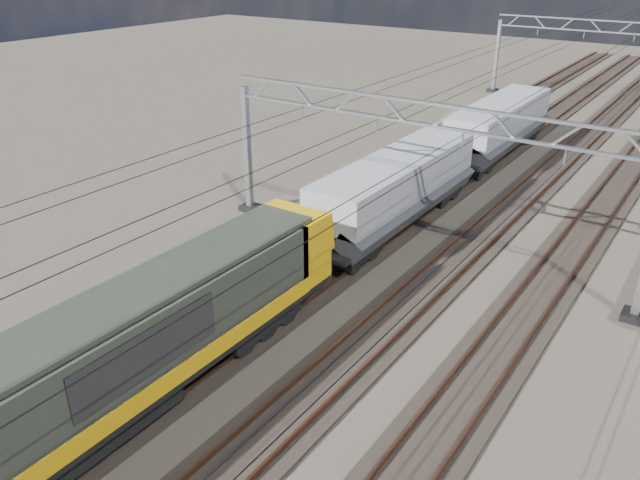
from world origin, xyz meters
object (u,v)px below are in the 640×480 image
Objects in this scene: hopper_wagon_lead at (396,187)px; hopper_wagon_mid at (499,124)px; locomotive at (89,371)px; catenary_gantry_far at (604,60)px; catenary_gantry_mid at (415,175)px.

hopper_wagon_lead is 1.00× the size of hopper_wagon_mid.
locomotive is 1.62× the size of hopper_wagon_lead.
catenary_gantry_far reaches higher than hopper_wagon_lead.
catenary_gantry_far is at bearing 86.61° from hopper_wagon_lead.
hopper_wagon_lead is 14.20m from hopper_wagon_mid.
locomotive is 31.90m from hopper_wagon_mid.
catenary_gantry_mid and catenary_gantry_far have the same top height.
catenary_gantry_far is at bearing 90.00° from catenary_gantry_mid.
hopper_wagon_lead is at bearing -90.00° from hopper_wagon_mid.
locomotive is (-2.00, -51.46, -1.58)m from catenary_gantry_far.
catenary_gantry_mid is at bearing -90.00° from catenary_gantry_far.
catenary_gantry_far is 33.87m from hopper_wagon_lead.
catenary_gantry_mid is 0.94× the size of locomotive.
catenary_gantry_mid reaches higher than locomotive.
hopper_wagon_mid is (-0.00, 31.90, -0.09)m from locomotive.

